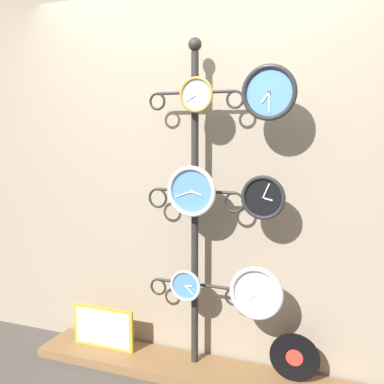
# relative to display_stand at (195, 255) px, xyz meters

# --- Properties ---
(shop_wall) EXTENTS (4.40, 0.04, 2.80)m
(shop_wall) POSITION_rel_display_stand_xyz_m (0.00, 0.16, 0.61)
(shop_wall) COLOR gray
(shop_wall) RESTS_ON ground_plane
(low_shelf) EXTENTS (2.20, 0.36, 0.06)m
(low_shelf) POSITION_rel_display_stand_xyz_m (0.00, -0.06, -0.76)
(low_shelf) COLOR brown
(low_shelf) RESTS_ON ground_plane
(display_stand) EXTENTS (0.66, 0.41, 2.15)m
(display_stand) POSITION_rel_display_stand_xyz_m (0.00, 0.00, 0.00)
(display_stand) COLOR #282623
(display_stand) RESTS_ON ground_plane
(clock_top_center) EXTENTS (0.21, 0.04, 0.21)m
(clock_top_center) POSITION_rel_display_stand_xyz_m (0.04, -0.09, 1.01)
(clock_top_center) COLOR silver
(clock_top_right) EXTENTS (0.32, 0.04, 0.32)m
(clock_top_right) POSITION_rel_display_stand_xyz_m (0.48, -0.10, 1.01)
(clock_top_right) COLOR #4C84B2
(clock_middle_center) EXTENTS (0.32, 0.04, 0.32)m
(clock_middle_center) POSITION_rel_display_stand_xyz_m (0.01, -0.09, 0.43)
(clock_middle_center) COLOR #4C84B2
(clock_middle_right) EXTENTS (0.26, 0.04, 0.26)m
(clock_middle_right) POSITION_rel_display_stand_xyz_m (0.46, -0.08, 0.41)
(clock_middle_right) COLOR black
(clock_bottom_center) EXTENTS (0.21, 0.04, 0.21)m
(clock_bottom_center) POSITION_rel_display_stand_xyz_m (-0.03, -0.08, -0.18)
(clock_bottom_center) COLOR #4C84B2
(clock_bottom_right) EXTENTS (0.33, 0.04, 0.33)m
(clock_bottom_right) POSITION_rel_display_stand_xyz_m (0.43, -0.10, -0.16)
(clock_bottom_right) COLOR silver
(vinyl_record) EXTENTS (0.31, 0.01, 0.31)m
(vinyl_record) POSITION_rel_display_stand_xyz_m (0.66, -0.01, -0.57)
(vinyl_record) COLOR black
(vinyl_record) RESTS_ON low_shelf
(picture_frame) EXTENTS (0.47, 0.02, 0.30)m
(picture_frame) POSITION_rel_display_stand_xyz_m (-0.67, -0.06, -0.58)
(picture_frame) COLOR gold
(picture_frame) RESTS_ON low_shelf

